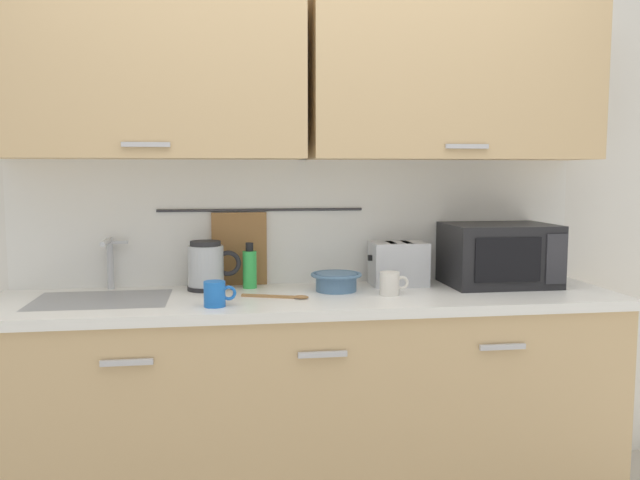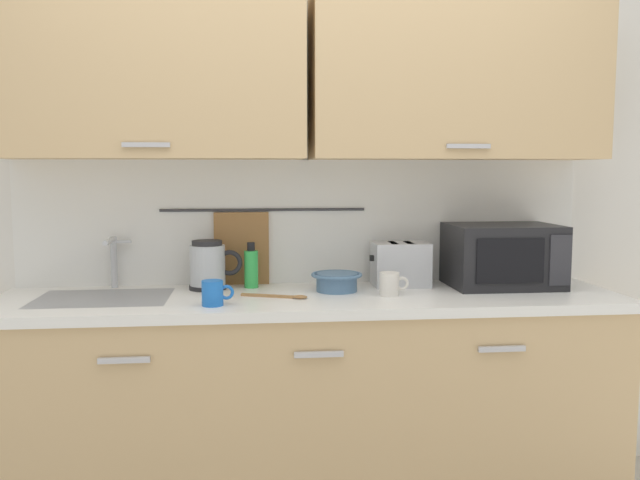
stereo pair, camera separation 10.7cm
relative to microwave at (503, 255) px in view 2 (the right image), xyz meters
The scene contains 11 objects.
counter_unit 1.04m from the microwave, behind, with size 2.53×0.64×0.90m.
back_wall_assembly 0.99m from the microwave, behind, with size 3.70×0.41×2.50m.
sink_faucet 1.68m from the microwave, behind, with size 0.09×0.17×0.22m.
microwave is the anchor object (origin of this frame).
electric_kettle 1.27m from the microwave, behind, with size 0.23×0.16×0.21m.
dish_soap_bottle 1.09m from the microwave, behind, with size 0.06×0.06×0.20m.
mug_near_sink 1.27m from the microwave, 166.95° to the right, with size 0.12×0.08×0.09m.
mixing_bowl 0.74m from the microwave, behind, with size 0.21×0.21×0.08m.
toaster 0.44m from the microwave, behind, with size 0.26×0.17×0.19m.
mug_by_kettle 0.56m from the microwave, 162.90° to the right, with size 0.12×0.08×0.09m.
wooden_spoon 0.99m from the microwave, behind, with size 0.27×0.12×0.01m.
Camera 2 is at (-0.24, -2.30, 1.40)m, focal length 36.63 mm.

